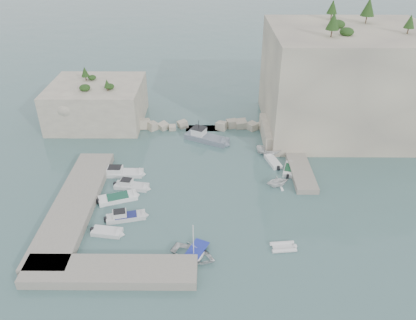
{
  "coord_description": "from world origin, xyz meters",
  "views": [
    {
      "loc": [
        0.34,
        -42.48,
        31.96
      ],
      "look_at": [
        0.0,
        6.0,
        3.0
      ],
      "focal_mm": 35.0,
      "sensor_mm": 36.0,
      "label": 1
    }
  ],
  "objects_px": {
    "motorboat_b": "(132,188)",
    "tender_east_b": "(289,171)",
    "motorboat_a": "(122,175)",
    "tender_east_d": "(268,155)",
    "motorboat_d": "(126,219)",
    "rowboat": "(194,257)",
    "motorboat_c": "(118,200)",
    "tender_east_a": "(277,186)",
    "inflatable_dinghy": "(283,248)",
    "work_boat": "(207,141)",
    "motorboat_e": "(107,234)",
    "tender_east_c": "(273,163)"
  },
  "relations": [
    {
      "from": "motorboat_d",
      "to": "tender_east_d",
      "type": "xyz_separation_m",
      "value": [
        19.52,
        15.97,
        0.0
      ]
    },
    {
      "from": "motorboat_a",
      "to": "motorboat_c",
      "type": "relative_size",
      "value": 1.23
    },
    {
      "from": "tender_east_b",
      "to": "work_boat",
      "type": "xyz_separation_m",
      "value": [
        -12.26,
        9.35,
        0.0
      ]
    },
    {
      "from": "tender_east_a",
      "to": "motorboat_b",
      "type": "bearing_deg",
      "value": 74.13
    },
    {
      "from": "motorboat_e",
      "to": "tender_east_a",
      "type": "distance_m",
      "value": 23.72
    },
    {
      "from": "rowboat",
      "to": "work_boat",
      "type": "xyz_separation_m",
      "value": [
        1.15,
        27.12,
        0.0
      ]
    },
    {
      "from": "motorboat_c",
      "to": "tender_east_c",
      "type": "xyz_separation_m",
      "value": [
        21.7,
        9.46,
        0.0
      ]
    },
    {
      "from": "motorboat_d",
      "to": "motorboat_b",
      "type": "bearing_deg",
      "value": 80.45
    },
    {
      "from": "motorboat_c",
      "to": "rowboat",
      "type": "xyz_separation_m",
      "value": [
        10.41,
        -10.5,
        0.0
      ]
    },
    {
      "from": "motorboat_e",
      "to": "inflatable_dinghy",
      "type": "distance_m",
      "value": 20.49
    },
    {
      "from": "inflatable_dinghy",
      "to": "motorboat_a",
      "type": "bearing_deg",
      "value": 138.67
    },
    {
      "from": "motorboat_b",
      "to": "rowboat",
      "type": "distance_m",
      "value": 16.02
    },
    {
      "from": "tender_east_b",
      "to": "work_boat",
      "type": "bearing_deg",
      "value": 68.82
    },
    {
      "from": "motorboat_e",
      "to": "tender_east_d",
      "type": "distance_m",
      "value": 28.35
    },
    {
      "from": "motorboat_c",
      "to": "motorboat_a",
      "type": "bearing_deg",
      "value": 76.33
    },
    {
      "from": "tender_east_d",
      "to": "tender_east_a",
      "type": "bearing_deg",
      "value": -158.95
    },
    {
      "from": "motorboat_c",
      "to": "motorboat_b",
      "type": "bearing_deg",
      "value": 43.57
    },
    {
      "from": "motorboat_d",
      "to": "motorboat_a",
      "type": "bearing_deg",
      "value": 90.47
    },
    {
      "from": "tender_east_d",
      "to": "tender_east_b",
      "type": "bearing_deg",
      "value": -132.4
    },
    {
      "from": "motorboat_b",
      "to": "tender_east_d",
      "type": "relative_size",
      "value": 1.26
    },
    {
      "from": "rowboat",
      "to": "inflatable_dinghy",
      "type": "bearing_deg",
      "value": -56.6
    },
    {
      "from": "tender_east_a",
      "to": "tender_east_b",
      "type": "distance_m",
      "value": 4.53
    },
    {
      "from": "motorboat_a",
      "to": "motorboat_b",
      "type": "xyz_separation_m",
      "value": [
        2.01,
        -3.32,
        0.0
      ]
    },
    {
      "from": "motorboat_c",
      "to": "tender_east_c",
      "type": "relative_size",
      "value": 1.26
    },
    {
      "from": "inflatable_dinghy",
      "to": "tender_east_c",
      "type": "distance_m",
      "value": 18.55
    },
    {
      "from": "motorboat_a",
      "to": "motorboat_d",
      "type": "bearing_deg",
      "value": -75.99
    },
    {
      "from": "rowboat",
      "to": "inflatable_dinghy",
      "type": "height_order",
      "value": "rowboat"
    },
    {
      "from": "motorboat_e",
      "to": "work_boat",
      "type": "height_order",
      "value": "work_boat"
    },
    {
      "from": "motorboat_e",
      "to": "tender_east_d",
      "type": "xyz_separation_m",
      "value": [
        21.26,
        18.75,
        0.0
      ]
    },
    {
      "from": "inflatable_dinghy",
      "to": "work_boat",
      "type": "bearing_deg",
      "value": 103.33
    },
    {
      "from": "motorboat_a",
      "to": "tender_east_d",
      "type": "bearing_deg",
      "value": 15.47
    },
    {
      "from": "motorboat_d",
      "to": "work_boat",
      "type": "xyz_separation_m",
      "value": [
        9.76,
        20.59,
        0.0
      ]
    },
    {
      "from": "motorboat_d",
      "to": "tender_east_b",
      "type": "xyz_separation_m",
      "value": [
        22.02,
        11.23,
        0.0
      ]
    },
    {
      "from": "motorboat_d",
      "to": "rowboat",
      "type": "xyz_separation_m",
      "value": [
        8.61,
        -6.53,
        0.0
      ]
    },
    {
      "from": "motorboat_b",
      "to": "tender_east_a",
      "type": "relative_size",
      "value": 1.55
    },
    {
      "from": "motorboat_c",
      "to": "tender_east_a",
      "type": "xyz_separation_m",
      "value": [
        21.51,
        3.37,
        0.0
      ]
    },
    {
      "from": "motorboat_a",
      "to": "inflatable_dinghy",
      "type": "bearing_deg",
      "value": -35.31
    },
    {
      "from": "motorboat_a",
      "to": "rowboat",
      "type": "relative_size",
      "value": 1.31
    },
    {
      "from": "rowboat",
      "to": "inflatable_dinghy",
      "type": "distance_m",
      "value": 10.12
    },
    {
      "from": "inflatable_dinghy",
      "to": "tender_east_b",
      "type": "relative_size",
      "value": 0.69
    },
    {
      "from": "motorboat_c",
      "to": "rowboat",
      "type": "bearing_deg",
      "value": -64.97
    },
    {
      "from": "motorboat_a",
      "to": "tender_east_d",
      "type": "distance_m",
      "value": 22.76
    },
    {
      "from": "motorboat_b",
      "to": "tender_east_b",
      "type": "bearing_deg",
      "value": 20.88
    },
    {
      "from": "tender_east_a",
      "to": "work_boat",
      "type": "height_order",
      "value": "work_boat"
    },
    {
      "from": "motorboat_c",
      "to": "tender_east_a",
      "type": "relative_size",
      "value": 1.66
    },
    {
      "from": "motorboat_a",
      "to": "rowboat",
      "type": "height_order",
      "value": "motorboat_a"
    },
    {
      "from": "motorboat_e",
      "to": "tender_east_d",
      "type": "relative_size",
      "value": 0.95
    },
    {
      "from": "motorboat_a",
      "to": "tender_east_d",
      "type": "height_order",
      "value": "tender_east_d"
    },
    {
      "from": "motorboat_d",
      "to": "tender_east_b",
      "type": "distance_m",
      "value": 24.72
    },
    {
      "from": "rowboat",
      "to": "tender_east_c",
      "type": "distance_m",
      "value": 22.93
    }
  ]
}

